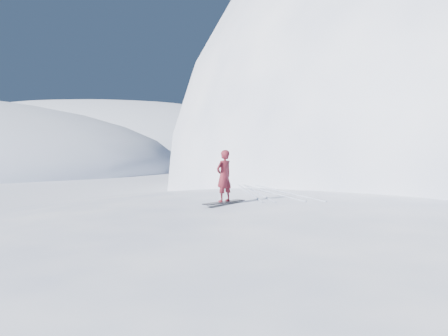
% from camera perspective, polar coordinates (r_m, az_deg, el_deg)
% --- Properties ---
extents(ground, '(400.00, 400.00, 0.00)m').
position_cam_1_polar(ground, '(12.44, 12.90, -17.03)').
color(ground, white).
rests_on(ground, ground).
extents(near_ridge, '(36.00, 28.00, 4.80)m').
position_cam_1_polar(near_ridge, '(15.44, 14.06, -13.05)').
color(near_ridge, white).
rests_on(near_ridge, ground).
extents(peak_shoulder, '(28.00, 24.00, 18.00)m').
position_cam_1_polar(peak_shoulder, '(34.11, 21.81, -4.36)').
color(peak_shoulder, white).
rests_on(peak_shoulder, ground).
extents(far_ridge_c, '(140.00, 90.00, 36.00)m').
position_cam_1_polar(far_ridge_c, '(127.06, -17.14, 0.95)').
color(far_ridge_c, white).
rests_on(far_ridge_c, ground).
extents(wind_bumps, '(16.00, 14.40, 1.00)m').
position_cam_1_polar(wind_bumps, '(14.31, 8.69, -14.29)').
color(wind_bumps, white).
rests_on(wind_bumps, ground).
extents(snowboard, '(1.43, 1.43, 0.03)m').
position_cam_1_polar(snowboard, '(13.32, 0.00, -4.90)').
color(snowboard, black).
rests_on(snowboard, near_ridge).
extents(snowboarder, '(0.74, 0.73, 1.72)m').
position_cam_1_polar(snowboarder, '(13.22, 0.00, -1.14)').
color(snowboarder, maroon).
rests_on(snowboarder, snowboard).
extents(board_tracks, '(2.80, 5.98, 0.04)m').
position_cam_1_polar(board_tracks, '(16.47, 5.89, -3.37)').
color(board_tracks, silver).
rests_on(board_tracks, ground).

